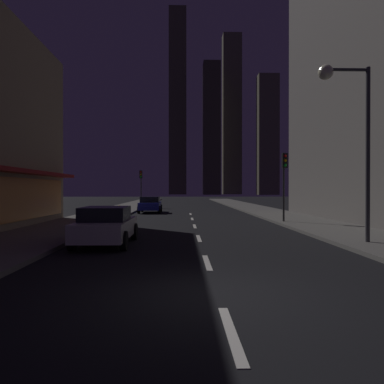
% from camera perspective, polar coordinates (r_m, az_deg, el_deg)
% --- Properties ---
extents(ground_plane, '(78.00, 136.00, 0.10)m').
position_cam_1_polar(ground_plane, '(39.44, -0.50, -2.73)').
color(ground_plane, black).
extents(sidewalk_right, '(4.00, 76.00, 0.15)m').
position_cam_1_polar(sidewalk_right, '(40.18, 9.54, -2.50)').
color(sidewalk_right, '#605E59').
rests_on(sidewalk_right, ground).
extents(sidewalk_left, '(4.00, 76.00, 0.15)m').
position_cam_1_polar(sidewalk_left, '(39.93, -10.61, -2.52)').
color(sidewalk_left, '#605E59').
rests_on(sidewalk_left, ground).
extents(lane_marking_center, '(0.16, 28.20, 0.01)m').
position_cam_1_polar(lane_marking_center, '(18.51, 0.69, -6.11)').
color(lane_marking_center, silver).
rests_on(lane_marking_center, ground).
extents(skyscraper_distant_tall, '(7.37, 5.05, 78.80)m').
position_cam_1_polar(skyscraper_distant_tall, '(160.97, -2.23, 13.79)').
color(skyscraper_distant_tall, '#514D3D').
rests_on(skyscraper_distant_tall, ground).
extents(skyscraper_distant_mid, '(6.82, 7.84, 53.26)m').
position_cam_1_polar(skyscraper_distant_mid, '(151.98, 3.03, 9.68)').
color(skyscraper_distant_mid, '#413E31').
rests_on(skyscraper_distant_mid, ground).
extents(skyscraper_distant_short, '(8.07, 5.97, 69.60)m').
position_cam_1_polar(skyscraper_distant_short, '(165.68, 6.15, 11.78)').
color(skyscraper_distant_short, '#605B48').
rests_on(skyscraper_distant_short, ground).
extents(skyscraper_distant_slender, '(8.06, 5.75, 47.29)m').
position_cam_1_polar(skyscraper_distant_slender, '(150.64, 11.60, 8.61)').
color(skyscraper_distant_slender, '#615C48').
rests_on(skyscraper_distant_slender, ground).
extents(car_parked_near, '(1.98, 4.24, 1.45)m').
position_cam_1_polar(car_parked_near, '(14.44, -13.10, -5.03)').
color(car_parked_near, silver).
rests_on(car_parked_near, ground).
extents(car_parked_far, '(1.98, 4.24, 1.45)m').
position_cam_1_polar(car_parked_far, '(33.65, -6.46, -1.93)').
color(car_parked_far, navy).
rests_on(car_parked_far, ground).
extents(fire_hydrant_far_left, '(0.42, 0.30, 0.65)m').
position_cam_1_polar(fire_hydrant_far_left, '(30.87, -11.22, -2.67)').
color(fire_hydrant_far_left, gold).
rests_on(fire_hydrant_far_left, sidewalk_left).
extents(traffic_light_near_right, '(0.32, 0.48, 4.20)m').
position_cam_1_polar(traffic_light_near_right, '(23.16, 14.05, 3.08)').
color(traffic_light_near_right, '#2D2D2D').
rests_on(traffic_light_near_right, sidewalk_right).
extents(traffic_light_far_left, '(0.32, 0.48, 4.20)m').
position_cam_1_polar(traffic_light_far_left, '(43.36, -7.88, 1.83)').
color(traffic_light_far_left, '#2D2D2D').
rests_on(traffic_light_far_left, sidewalk_left).
extents(street_lamp_right, '(1.96, 0.56, 6.58)m').
position_cam_1_polar(street_lamp_right, '(15.17, 22.69, 11.63)').
color(street_lamp_right, '#38383D').
rests_on(street_lamp_right, sidewalk_right).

